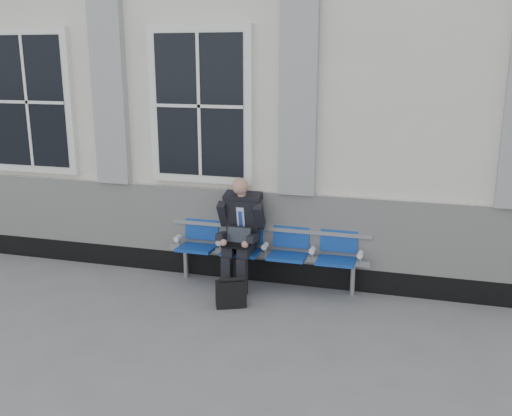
% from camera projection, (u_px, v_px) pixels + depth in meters
% --- Properties ---
extents(ground, '(70.00, 70.00, 0.00)m').
position_uv_depth(ground, '(130.00, 317.00, 6.43)').
color(ground, slate).
rests_on(ground, ground).
extents(station_building, '(14.40, 4.40, 4.49)m').
position_uv_depth(station_building, '(225.00, 97.00, 9.10)').
color(station_building, silver).
rests_on(station_building, ground).
extents(bench, '(2.60, 0.47, 0.91)m').
position_uv_depth(bench, '(266.00, 244.00, 7.19)').
color(bench, '#9EA0A3').
rests_on(bench, ground).
extents(businessman, '(0.57, 0.76, 1.41)m').
position_uv_depth(businessman, '(241.00, 229.00, 7.10)').
color(businessman, black).
rests_on(businessman, ground).
extents(briefcase, '(0.38, 0.28, 0.36)m').
position_uv_depth(briefcase, '(231.00, 293.00, 6.65)').
color(briefcase, black).
rests_on(briefcase, ground).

